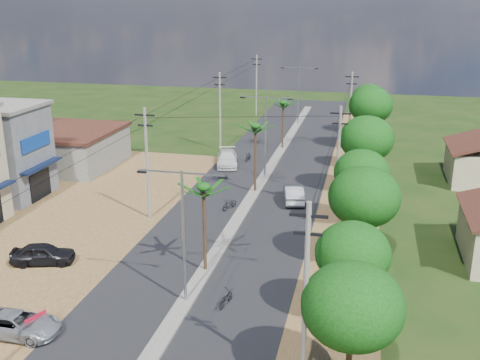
% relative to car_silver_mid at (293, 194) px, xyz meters
% --- Properties ---
extents(ground, '(160.00, 160.00, 0.00)m').
position_rel_car_silver_mid_xyz_m(ground, '(-3.74, -18.35, -0.75)').
color(ground, black).
rests_on(ground, ground).
extents(road, '(12.00, 110.00, 0.04)m').
position_rel_car_silver_mid_xyz_m(road, '(-3.74, -3.35, -0.73)').
color(road, black).
rests_on(road, ground).
extents(median, '(1.00, 90.00, 0.18)m').
position_rel_car_silver_mid_xyz_m(median, '(-3.74, -0.35, -0.66)').
color(median, '#605E56').
rests_on(median, ground).
extents(dirt_lot_west, '(18.00, 46.00, 0.04)m').
position_rel_car_silver_mid_xyz_m(dirt_lot_west, '(-18.74, -10.35, -0.73)').
color(dirt_lot_west, brown).
rests_on(dirt_lot_west, ground).
extents(dirt_shoulder_east, '(5.00, 90.00, 0.03)m').
position_rel_car_silver_mid_xyz_m(dirt_shoulder_east, '(4.76, -3.35, -0.73)').
color(dirt_shoulder_east, brown).
rests_on(dirt_shoulder_east, ground).
extents(low_shed, '(10.40, 10.40, 3.95)m').
position_rel_car_silver_mid_xyz_m(low_shed, '(-24.74, 5.65, 1.22)').
color(low_shed, '#605E56').
rests_on(low_shed, ground).
extents(tree_east_a, '(4.40, 4.40, 6.37)m').
position_rel_car_silver_mid_xyz_m(tree_east_a, '(5.76, -24.35, 3.74)').
color(tree_east_a, black).
rests_on(tree_east_a, ground).
extents(tree_east_b, '(4.00, 4.00, 5.83)m').
position_rel_car_silver_mid_xyz_m(tree_east_b, '(5.56, -18.35, 3.36)').
color(tree_east_b, black).
rests_on(tree_east_b, ground).
extents(tree_east_c, '(4.60, 4.60, 6.83)m').
position_rel_car_silver_mid_xyz_m(tree_east_c, '(5.96, -11.35, 4.12)').
color(tree_east_c, black).
rests_on(tree_east_c, ground).
extents(tree_east_d, '(4.20, 4.20, 6.13)m').
position_rel_car_silver_mid_xyz_m(tree_east_d, '(5.66, -4.35, 3.59)').
color(tree_east_d, black).
rests_on(tree_east_d, ground).
extents(tree_east_e, '(4.80, 4.80, 7.14)m').
position_rel_car_silver_mid_xyz_m(tree_east_e, '(5.86, 3.65, 4.34)').
color(tree_east_e, black).
rests_on(tree_east_e, ground).
extents(tree_east_f, '(3.80, 3.80, 5.52)m').
position_rel_car_silver_mid_xyz_m(tree_east_f, '(5.46, 11.65, 3.14)').
color(tree_east_f, black).
rests_on(tree_east_f, ground).
extents(tree_east_g, '(5.00, 5.00, 7.38)m').
position_rel_car_silver_mid_xyz_m(tree_east_g, '(6.06, 19.65, 4.49)').
color(tree_east_g, black).
rests_on(tree_east_g, ground).
extents(tree_east_h, '(4.40, 4.40, 6.52)m').
position_rel_car_silver_mid_xyz_m(tree_east_h, '(5.76, 27.65, 3.89)').
color(tree_east_h, black).
rests_on(tree_east_h, ground).
extents(palm_median_near, '(2.00, 2.00, 6.15)m').
position_rel_car_silver_mid_xyz_m(palm_median_near, '(-3.74, -14.35, 4.79)').
color(palm_median_near, black).
rests_on(palm_median_near, ground).
extents(palm_median_mid, '(2.00, 2.00, 6.55)m').
position_rel_car_silver_mid_xyz_m(palm_median_mid, '(-3.74, 1.65, 5.15)').
color(palm_median_mid, black).
rests_on(palm_median_mid, ground).
extents(palm_median_far, '(2.00, 2.00, 5.85)m').
position_rel_car_silver_mid_xyz_m(palm_median_far, '(-3.74, 17.65, 4.51)').
color(palm_median_far, black).
rests_on(palm_median_far, ground).
extents(streetlight_near, '(5.10, 0.18, 8.00)m').
position_rel_car_silver_mid_xyz_m(streetlight_near, '(-3.74, -18.35, 4.04)').
color(streetlight_near, gray).
rests_on(streetlight_near, ground).
extents(streetlight_mid, '(5.10, 0.18, 8.00)m').
position_rel_car_silver_mid_xyz_m(streetlight_mid, '(-3.74, 6.65, 4.04)').
color(streetlight_mid, gray).
rests_on(streetlight_mid, ground).
extents(streetlight_far, '(5.10, 0.18, 8.00)m').
position_rel_car_silver_mid_xyz_m(streetlight_far, '(-3.74, 31.65, 4.04)').
color(streetlight_far, gray).
rests_on(streetlight_far, ground).
extents(utility_pole_w_b, '(1.60, 0.24, 9.00)m').
position_rel_car_silver_mid_xyz_m(utility_pole_w_b, '(-10.74, -6.35, 4.01)').
color(utility_pole_w_b, '#605E56').
rests_on(utility_pole_w_b, ground).
extents(utility_pole_w_c, '(1.60, 0.24, 9.00)m').
position_rel_car_silver_mid_xyz_m(utility_pole_w_c, '(-10.74, 15.65, 4.01)').
color(utility_pole_w_c, '#605E56').
rests_on(utility_pole_w_c, ground).
extents(utility_pole_w_d, '(1.60, 0.24, 9.00)m').
position_rel_car_silver_mid_xyz_m(utility_pole_w_d, '(-10.74, 36.65, 4.01)').
color(utility_pole_w_d, '#605E56').
rests_on(utility_pole_w_d, ground).
extents(utility_pole_e_a, '(1.60, 0.24, 9.00)m').
position_rel_car_silver_mid_xyz_m(utility_pole_e_a, '(3.76, -24.35, 4.01)').
color(utility_pole_e_a, '#605E56').
rests_on(utility_pole_e_a, ground).
extents(utility_pole_e_b, '(1.60, 0.24, 9.00)m').
position_rel_car_silver_mid_xyz_m(utility_pole_e_b, '(3.76, -2.35, 4.01)').
color(utility_pole_e_b, '#605E56').
rests_on(utility_pole_e_b, ground).
extents(utility_pole_e_c, '(1.60, 0.24, 9.00)m').
position_rel_car_silver_mid_xyz_m(utility_pole_e_c, '(3.76, 19.65, 4.01)').
color(utility_pole_e_c, '#605E56').
rests_on(utility_pole_e_c, ground).
extents(car_silver_mid, '(2.49, 4.77, 1.50)m').
position_rel_car_silver_mid_xyz_m(car_silver_mid, '(0.00, 0.00, 0.00)').
color(car_silver_mid, gray).
rests_on(car_silver_mid, ground).
extents(car_white_far, '(3.29, 5.51, 1.50)m').
position_rel_car_silver_mid_xyz_m(car_white_far, '(-8.36, 9.47, 0.00)').
color(car_white_far, silver).
rests_on(car_white_far, ground).
extents(car_parked_silver, '(4.57, 2.17, 1.26)m').
position_rel_car_silver_mid_xyz_m(car_parked_silver, '(-11.24, -23.49, -0.12)').
color(car_parked_silver, gray).
rests_on(car_parked_silver, ground).
extents(car_parked_dark, '(4.44, 2.77, 1.41)m').
position_rel_car_silver_mid_xyz_m(car_parked_dark, '(-14.54, -15.71, -0.04)').
color(car_parked_dark, black).
rests_on(car_parked_dark, ground).
extents(moto_rider_east, '(0.89, 1.75, 0.88)m').
position_rel_car_silver_mid_xyz_m(moto_rider_east, '(-1.39, -18.18, -0.31)').
color(moto_rider_east, black).
rests_on(moto_rider_east, ground).
extents(moto_rider_west_a, '(1.29, 1.92, 0.95)m').
position_rel_car_silver_mid_xyz_m(moto_rider_west_a, '(-4.94, -3.09, -0.27)').
color(moto_rider_west_a, black).
rests_on(moto_rider_west_a, ground).
extents(moto_rider_west_b, '(0.68, 1.68, 0.98)m').
position_rel_car_silver_mid_xyz_m(moto_rider_west_b, '(-6.52, 11.46, -0.26)').
color(moto_rider_west_b, black).
rests_on(moto_rider_west_b, ground).
extents(roadside_sign, '(0.50, 1.29, 1.11)m').
position_rel_car_silver_mid_xyz_m(roadside_sign, '(-10.38, -23.15, -0.20)').
color(roadside_sign, '#B3102A').
rests_on(roadside_sign, ground).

